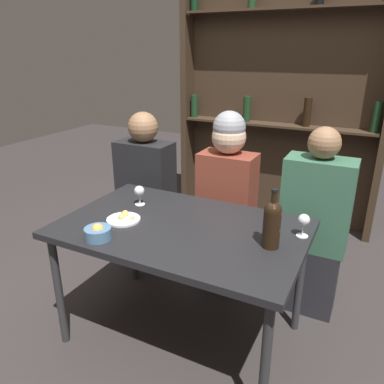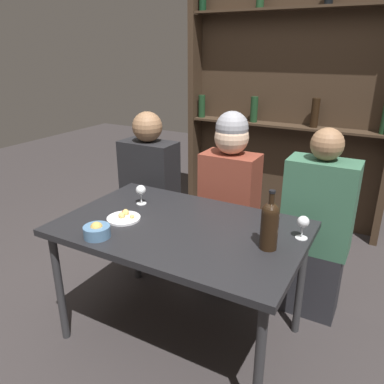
% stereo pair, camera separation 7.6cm
% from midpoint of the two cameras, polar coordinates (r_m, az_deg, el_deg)
% --- Properties ---
extents(ground_plane, '(10.00, 10.00, 0.00)m').
position_cam_midpoint_polar(ground_plane, '(2.41, -0.57, -20.73)').
color(ground_plane, '#332D2D').
extents(dining_table, '(1.30, 0.83, 0.72)m').
position_cam_midpoint_polar(dining_table, '(2.03, -0.64, -6.69)').
color(dining_table, black).
rests_on(dining_table, ground_plane).
extents(wine_rack_wall, '(1.88, 0.21, 2.18)m').
position_cam_midpoint_polar(wine_rack_wall, '(3.60, 14.71, 12.17)').
color(wine_rack_wall, '#38281C').
rests_on(wine_rack_wall, ground_plane).
extents(wine_bottle, '(0.08, 0.08, 0.29)m').
position_cam_midpoint_polar(wine_bottle, '(1.78, 12.97, -4.74)').
color(wine_bottle, black).
rests_on(wine_bottle, dining_table).
extents(wine_glass_0, '(0.06, 0.06, 0.12)m').
position_cam_midpoint_polar(wine_glass_0, '(2.26, -6.85, 0.16)').
color(wine_glass_0, silver).
rests_on(wine_glass_0, dining_table).
extents(wine_glass_1, '(0.06, 0.06, 0.12)m').
position_cam_midpoint_polar(wine_glass_1, '(1.93, 17.67, -4.52)').
color(wine_glass_1, silver).
rests_on(wine_glass_1, dining_table).
extents(food_plate_0, '(0.19, 0.19, 0.04)m').
position_cam_midpoint_polar(food_plate_0, '(2.10, -9.31, -3.81)').
color(food_plate_0, white).
rests_on(food_plate_0, dining_table).
extents(snack_bowl, '(0.13, 0.13, 0.08)m').
position_cam_midpoint_polar(snack_bowl, '(1.93, -13.19, -5.80)').
color(snack_bowl, '#4C7299').
rests_on(snack_bowl, dining_table).
extents(seated_person_left, '(0.41, 0.22, 1.20)m').
position_cam_midpoint_polar(seated_person_left, '(2.84, -5.62, -0.58)').
color(seated_person_left, '#26262B').
rests_on(seated_person_left, ground_plane).
extents(seated_person_center, '(0.37, 0.22, 1.25)m').
position_cam_midpoint_polar(seated_person_center, '(2.53, 6.52, -1.91)').
color(seated_person_center, '#26262B').
rests_on(seated_person_center, ground_plane).
extents(seated_person_right, '(0.40, 0.22, 1.20)m').
position_cam_midpoint_polar(seated_person_right, '(2.42, 19.19, -5.79)').
color(seated_person_right, '#26262B').
rests_on(seated_person_right, ground_plane).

